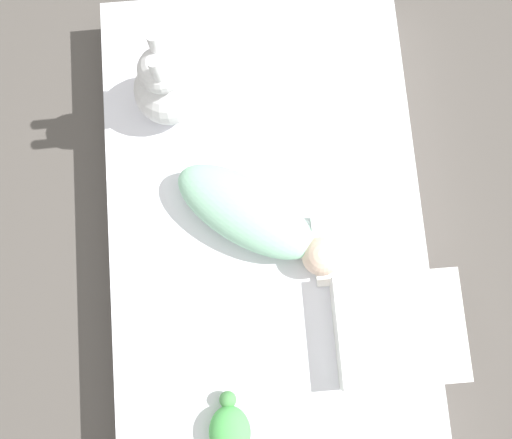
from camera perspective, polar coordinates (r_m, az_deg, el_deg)
name	(u,v)px	position (r m, az deg, el deg)	size (l,w,h in m)	color
ground_plane	(265,237)	(1.92, 0.90, -1.71)	(12.00, 12.00, 0.00)	#514C47
bed_mattress	(266,233)	(1.84, 0.94, -1.34)	(1.53, 0.93, 0.16)	white
burp_cloth	(339,250)	(1.76, 7.87, -2.85)	(0.21, 0.15, 0.02)	white
swaddled_baby	(254,217)	(1.70, -0.20, 0.28)	(0.41, 0.49, 0.13)	#99D6B2
pillow	(398,328)	(1.74, 13.39, -10.06)	(0.31, 0.35, 0.09)	white
bunny_plush	(166,86)	(1.76, -8.53, 12.42)	(0.20, 0.20, 0.37)	white
turtle_plush	(230,430)	(1.72, -2.52, -19.38)	(0.18, 0.11, 0.08)	#51B756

